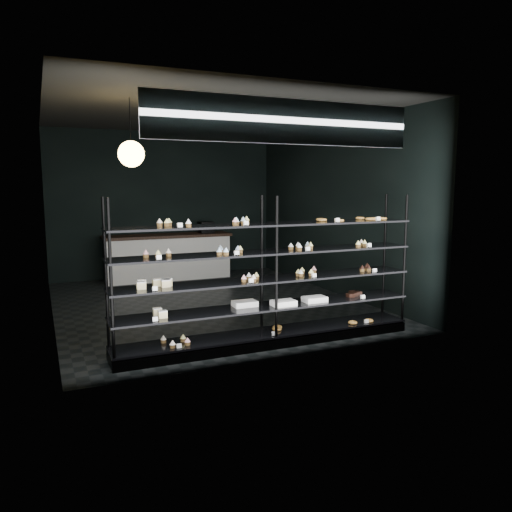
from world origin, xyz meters
The scene contains 5 objects.
room centered at (0.00, 0.00, 1.60)m, with size 5.01×6.01×3.20m.
display_shelf centered at (0.00, -2.45, 0.63)m, with size 4.00×0.50×1.91m.
signage centered at (0.00, -2.93, 2.75)m, with size 3.30×0.05×0.50m.
pendant_lamp centered at (-1.44, -1.21, 2.45)m, with size 0.35×0.35×0.90m.
service_counter centered at (-0.07, 2.50, 0.50)m, with size 2.75×0.65×1.23m.
Camera 1 is at (-2.63, -8.09, 2.04)m, focal length 35.00 mm.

